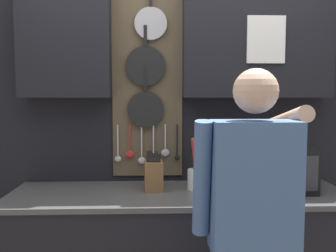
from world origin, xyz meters
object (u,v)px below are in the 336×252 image
(microwave, at_px, (270,167))
(person, at_px, (253,215))
(knife_block, at_px, (154,175))
(utensil_crock, at_px, (195,176))

(microwave, distance_m, person, 0.70)
(knife_block, bearing_deg, utensil_crock, -0.02)
(microwave, bearing_deg, utensil_crock, 179.93)
(microwave, xyz_separation_m, utensil_crock, (-0.47, 0.00, -0.05))
(microwave, height_order, knife_block, microwave)
(person, bearing_deg, knife_block, 125.38)
(microwave, distance_m, utensil_crock, 0.47)
(knife_block, distance_m, person, 0.78)
(microwave, relative_size, person, 0.29)
(utensil_crock, distance_m, person, 0.66)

